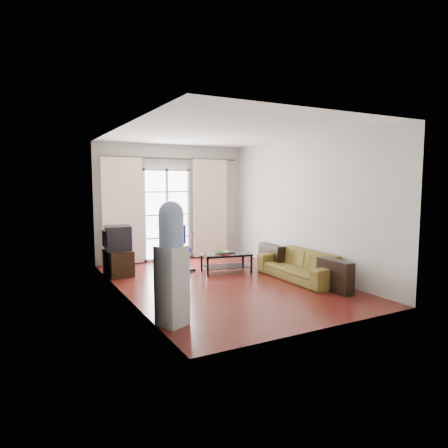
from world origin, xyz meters
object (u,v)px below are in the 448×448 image
at_px(coffee_table, 226,260).
at_px(task_chair, 180,259).
at_px(sofa, 300,265).
at_px(tv_stand, 118,263).
at_px(crt_tv, 117,238).
at_px(water_cooler, 172,261).

bearing_deg(coffee_table, task_chair, 152.76).
relative_size(sofa, task_chair, 1.96).
distance_m(tv_stand, crt_tv, 0.49).
bearing_deg(sofa, tv_stand, -123.28).
bearing_deg(task_chair, coffee_table, -22.52).
distance_m(crt_tv, water_cooler, 3.20).
xyz_separation_m(crt_tv, task_chair, (1.16, -0.42, -0.46)).
height_order(sofa, tv_stand, sofa).
bearing_deg(crt_tv, tv_stand, -84.91).
relative_size(coffee_table, task_chair, 1.12).
relative_size(tv_stand, task_chair, 0.71).
height_order(crt_tv, water_cooler, water_cooler).
distance_m(coffee_table, task_chair, 0.95).
height_order(coffee_table, task_chair, task_chair).
bearing_deg(task_chair, tv_stand, 168.06).
bearing_deg(task_chair, sofa, -37.69).
bearing_deg(coffee_table, sofa, -51.81).
relative_size(coffee_table, tv_stand, 1.56).
xyz_separation_m(crt_tv, water_cooler, (-0.05, -3.20, 0.10)).
bearing_deg(tv_stand, crt_tv, 86.80).
xyz_separation_m(sofa, task_chair, (-1.78, 1.63, 0.01)).
relative_size(task_chair, water_cooler, 0.59).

